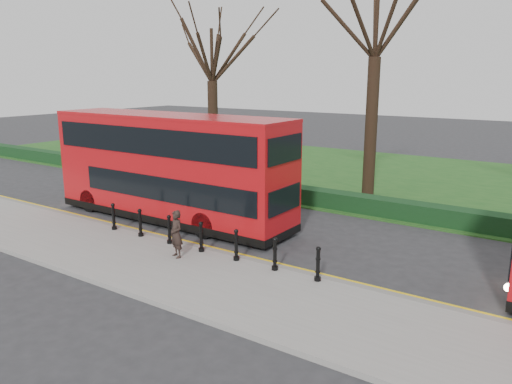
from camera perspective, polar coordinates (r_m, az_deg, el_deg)
The scene contains 12 objects.
ground at distance 18.59m, azimuth -4.89°, elevation -5.68°, with size 120.00×120.00×0.00m, color #28282B.
pavement at distance 16.49m, azimuth -11.51°, elevation -8.15°, with size 60.00×4.00×0.15m, color gray.
kerb at distance 17.85m, azimuth -6.92°, elevation -6.30°, with size 60.00×0.25×0.16m, color slate.
grass_verge at distance 31.29m, azimuth 12.62°, elevation 1.92°, with size 60.00×18.00×0.06m, color #1A4B19.
hedge at distance 23.93m, azimuth 5.36°, elevation -0.37°, with size 60.00×0.90×0.80m, color black.
yellow_line_outer at distance 18.08m, azimuth -6.29°, elevation -6.25°, with size 60.00×0.10×0.01m, color yellow.
yellow_line_inner at distance 18.23m, azimuth -5.88°, elevation -6.08°, with size 60.00×0.10×0.01m, color yellow.
tree_left at distance 30.43m, azimuth -5.09°, elevation 15.94°, with size 6.58×6.58×10.27m.
tree_mid at distance 25.50m, azimuth 13.70°, elevation 19.76°, with size 7.97×7.97×12.45m.
bollard_row at distance 17.06m, azimuth -6.29°, elevation -5.17°, with size 8.99×0.15×1.00m.
bus_lead at distance 21.07m, azimuth -9.84°, elevation 2.73°, with size 11.15×2.56×4.44m.
pedestrian at distance 16.57m, azimuth -9.10°, elevation -4.76°, with size 0.58×0.38×1.59m, color black.
Camera 1 is at (11.12, -13.62, 6.03)m, focal length 35.00 mm.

